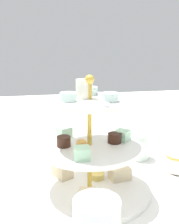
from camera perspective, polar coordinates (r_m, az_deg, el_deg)
name	(u,v)px	position (r m, az deg, el deg)	size (l,w,h in m)	color
ground_plane	(90,190)	(0.66, 0.00, -15.77)	(2.40, 2.40, 0.00)	white
tiered_serving_stand	(89,155)	(0.62, -0.02, -8.85)	(0.28, 0.28, 0.26)	white
water_glass_short_left	(138,146)	(0.82, 9.98, -6.92)	(0.06, 0.06, 0.07)	silver
teacup_with_saucer	(177,164)	(0.76, 17.58, -10.12)	(0.09, 0.09, 0.05)	white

